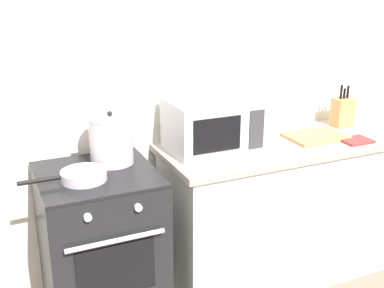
% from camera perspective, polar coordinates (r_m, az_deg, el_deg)
% --- Properties ---
extents(back_wall, '(4.40, 0.10, 2.50)m').
position_cam_1_polar(back_wall, '(2.97, -0.97, 6.99)').
color(back_wall, silver).
rests_on(back_wall, ground_plane).
extents(lower_cabinet_right, '(1.64, 0.56, 0.88)m').
position_cam_1_polar(lower_cabinet_right, '(3.24, 11.52, -7.60)').
color(lower_cabinet_right, white).
rests_on(lower_cabinet_right, ground_plane).
extents(countertop_right, '(1.70, 0.60, 0.04)m').
position_cam_1_polar(countertop_right, '(3.06, 12.08, 0.13)').
color(countertop_right, '#ADA393').
rests_on(countertop_right, lower_cabinet_right).
extents(stove, '(0.60, 0.64, 0.92)m').
position_cam_1_polar(stove, '(2.74, -10.55, -12.25)').
color(stove, black).
rests_on(stove, ground_plane).
extents(stock_pot, '(0.32, 0.24, 0.29)m').
position_cam_1_polar(stock_pot, '(2.62, -9.48, 0.52)').
color(stock_pot, silver).
rests_on(stock_pot, stove).
extents(frying_pan, '(0.43, 0.23, 0.05)m').
position_cam_1_polar(frying_pan, '(2.45, -12.77, -3.63)').
color(frying_pan, silver).
rests_on(frying_pan, stove).
extents(microwave, '(0.50, 0.37, 0.30)m').
position_cam_1_polar(microwave, '(2.78, 2.39, 2.29)').
color(microwave, silver).
rests_on(microwave, countertop_right).
extents(cutting_board, '(0.36, 0.26, 0.02)m').
position_cam_1_polar(cutting_board, '(3.11, 14.31, 0.86)').
color(cutting_board, tan).
rests_on(cutting_board, countertop_right).
extents(knife_block, '(0.13, 0.10, 0.28)m').
position_cam_1_polar(knife_block, '(3.39, 17.27, 3.63)').
color(knife_block, tan).
rests_on(knife_block, countertop_right).
extents(oven_mitt, '(0.18, 0.14, 0.02)m').
position_cam_1_polar(oven_mitt, '(3.11, 18.71, 0.39)').
color(oven_mitt, '#993333').
rests_on(oven_mitt, countertop_right).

